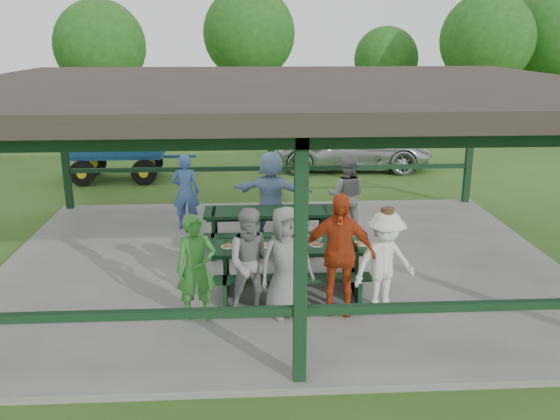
{
  "coord_description": "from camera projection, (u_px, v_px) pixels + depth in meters",
  "views": [
    {
      "loc": [
        -0.59,
        -10.01,
        4.07
      ],
      "look_at": [
        -0.03,
        -0.3,
        1.18
      ],
      "focal_mm": 38.0,
      "sensor_mm": 36.0,
      "label": 1
    }
  ],
  "objects": [
    {
      "name": "tree_left",
      "position": [
        249.0,
        34.0,
        24.86
      ],
      "size": [
        3.86,
        3.86,
        6.04
      ],
      "color": "#2F1F13",
      "rests_on": "ground"
    },
    {
      "name": "contestant_grey_left",
      "position": [
        253.0,
        263.0,
        8.5
      ],
      "size": [
        0.82,
        0.65,
        1.63
      ],
      "primitive_type": "imported",
      "rotation": [
        0.0,
        0.0,
        0.05
      ],
      "color": "gray",
      "rests_on": "concrete_slab"
    },
    {
      "name": "tree_far_right",
      "position": [
        555.0,
        34.0,
        23.94
      ],
      "size": [
        3.86,
        3.86,
        6.04
      ],
      "color": "#2F1F13",
      "rests_on": "ground"
    },
    {
      "name": "tree_mid",
      "position": [
        386.0,
        59.0,
        26.41
      ],
      "size": [
        2.84,
        2.84,
        4.44
      ],
      "color": "#2F1F13",
      "rests_on": "ground"
    },
    {
      "name": "tree_right",
      "position": [
        487.0,
        40.0,
        23.2
      ],
      "size": [
        3.64,
        3.64,
        5.69
      ],
      "color": "#2F1F13",
      "rests_on": "ground"
    },
    {
      "name": "concrete_slab",
      "position": [
        281.0,
        265.0,
        10.76
      ],
      "size": [
        10.0,
        8.0,
        0.1
      ],
      "primitive_type": "cube",
      "color": "slate",
      "rests_on": "ground"
    },
    {
      "name": "contestant_grey_mid",
      "position": [
        286.0,
        262.0,
        8.53
      ],
      "size": [
        0.92,
        0.73,
        1.65
      ],
      "primitive_type": "imported",
      "rotation": [
        0.0,
        0.0,
        0.3
      ],
      "color": "gray",
      "rests_on": "concrete_slab"
    },
    {
      "name": "contestant_green",
      "position": [
        196.0,
        268.0,
        8.39
      ],
      "size": [
        0.61,
        0.44,
        1.56
      ],
      "primitive_type": "imported",
      "rotation": [
        0.0,
        0.0,
        0.13
      ],
      "color": "#33882F",
      "rests_on": "concrete_slab"
    },
    {
      "name": "spectator_blue",
      "position": [
        186.0,
        192.0,
        12.41
      ],
      "size": [
        0.6,
        0.41,
        1.6
      ],
      "primitive_type": "imported",
      "rotation": [
        0.0,
        0.0,
        3.09
      ],
      "color": "#4468B2",
      "rests_on": "concrete_slab"
    },
    {
      "name": "table_setting",
      "position": [
        295.0,
        243.0,
        9.41
      ],
      "size": [
        2.36,
        0.45,
        0.1
      ],
      "color": "white",
      "rests_on": "picnic_table_near"
    },
    {
      "name": "farm_trailer",
      "position": [
        118.0,
        158.0,
        17.11
      ],
      "size": [
        3.64,
        1.64,
        1.27
      ],
      "rotation": [
        0.0,
        0.0,
        0.01
      ],
      "color": "navy",
      "rests_on": "ground"
    },
    {
      "name": "picnic_table_far",
      "position": [
        270.0,
        224.0,
        11.36
      ],
      "size": [
        2.49,
        1.39,
        0.75
      ],
      "color": "black",
      "rests_on": "concrete_slab"
    },
    {
      "name": "contestant_red",
      "position": [
        338.0,
        254.0,
        8.59
      ],
      "size": [
        1.14,
        0.66,
        1.82
      ],
      "primitive_type": "imported",
      "rotation": [
        0.0,
        0.0,
        -0.22
      ],
      "color": "#BE3F18",
      "rests_on": "concrete_slab"
    },
    {
      "name": "pavilion_structure",
      "position": [
        281.0,
        91.0,
        9.87
      ],
      "size": [
        10.6,
        8.6,
        3.24
      ],
      "color": "black",
      "rests_on": "concrete_slab"
    },
    {
      "name": "tree_far_left",
      "position": [
        100.0,
        46.0,
        22.38
      ],
      "size": [
        3.44,
        3.44,
        5.37
      ],
      "color": "#2F1F13",
      "rests_on": "ground"
    },
    {
      "name": "pickup_truck",
      "position": [
        353.0,
        147.0,
        18.54
      ],
      "size": [
        4.96,
        2.48,
        1.35
      ],
      "primitive_type": "imported",
      "rotation": [
        0.0,
        0.0,
        1.52
      ],
      "color": "silver",
      "rests_on": "ground"
    },
    {
      "name": "spectator_grey",
      "position": [
        346.0,
        196.0,
        12.04
      ],
      "size": [
        0.93,
        0.8,
        1.64
      ],
      "primitive_type": "imported",
      "rotation": [
        0.0,
        0.0,
        2.89
      ],
      "color": "gray",
      "rests_on": "concrete_slab"
    },
    {
      "name": "contestant_white_fedora",
      "position": [
        385.0,
        262.0,
        8.61
      ],
      "size": [
        1.14,
        0.88,
        1.61
      ],
      "rotation": [
        0.0,
        0.0,
        0.34
      ],
      "color": "white",
      "rests_on": "concrete_slab"
    },
    {
      "name": "picnic_table_near",
      "position": [
        290.0,
        262.0,
        9.46
      ],
      "size": [
        2.4,
        1.39,
        0.75
      ],
      "color": "black",
      "rests_on": "concrete_slab"
    },
    {
      "name": "ground",
      "position": [
        281.0,
        267.0,
        10.77
      ],
      "size": [
        90.0,
        90.0,
        0.0
      ],
      "primitive_type": "plane",
      "color": "#30571B",
      "rests_on": "ground"
    },
    {
      "name": "spectator_lblue",
      "position": [
        271.0,
        194.0,
        11.93
      ],
      "size": [
        1.71,
        0.94,
        1.76
      ],
      "primitive_type": "imported",
      "rotation": [
        0.0,
        0.0,
        2.87
      ],
      "color": "#8EB1DC",
      "rests_on": "concrete_slab"
    }
  ]
}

